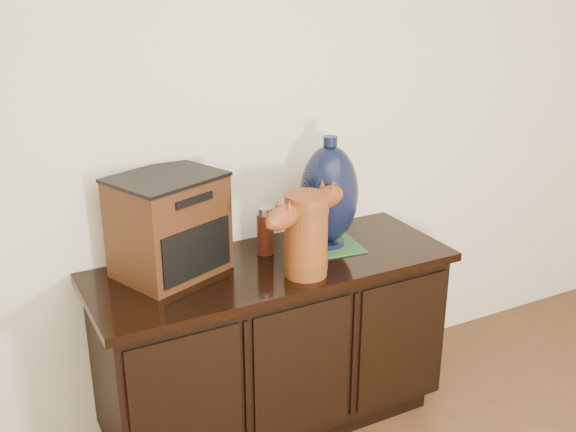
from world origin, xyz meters
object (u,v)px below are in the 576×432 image
sideboard (273,344)px  spray_can (265,231)px  tv_radio (169,225)px  lamp_base (329,195)px  terracotta_vessel (306,230)px

sideboard → spray_can: 0.48m
tv_radio → spray_can: size_ratio=2.38×
lamp_base → terracotta_vessel: bearing=-137.7°
sideboard → spray_can: bearing=80.2°
terracotta_vessel → spray_can: (-0.05, 0.25, -0.08)m
tv_radio → lamp_base: 0.67m
tv_radio → spray_can: bearing=-22.7°
sideboard → tv_radio: tv_radio is taller
lamp_base → spray_can: (-0.26, 0.06, -0.13)m
tv_radio → lamp_base: lamp_base is taller
lamp_base → spray_can: bearing=168.3°
lamp_base → spray_can: size_ratio=2.34×
sideboard → lamp_base: lamp_base is taller
sideboard → spray_can: spray_can is taller
sideboard → tv_radio: (-0.38, 0.11, 0.56)m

